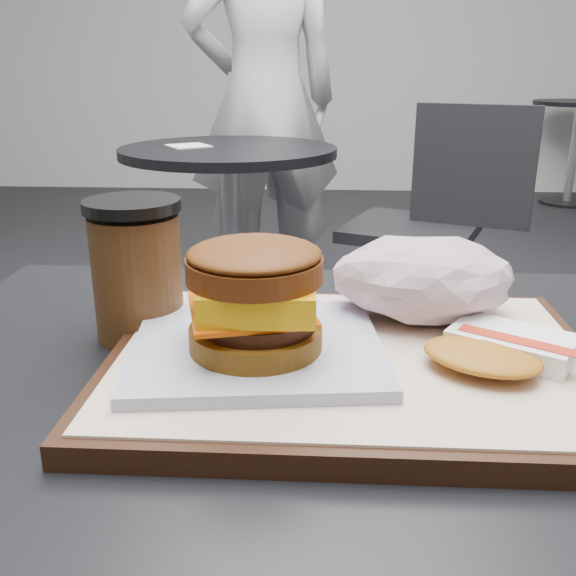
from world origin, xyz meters
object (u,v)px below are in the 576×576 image
Objects in this scene: hash_brown at (499,349)px; coffee_cup at (137,271)px; serving_tray at (352,363)px; neighbor_table at (230,208)px; patron at (265,100)px; breakfast_sandwich at (256,310)px; crumpled_wrapper at (423,278)px; neighbor_chair at (432,216)px.

hash_brown is 0.31m from coffee_cup.
coffee_cup is (-0.19, 0.07, 0.05)m from serving_tray.
neighbor_table is at bearing 101.74° from serving_tray.
patron is at bearing 97.08° from serving_tray.
serving_tray is at bearing -19.61° from coffee_cup.
serving_tray is 0.20m from coffee_cup.
hash_brown is at bearing -74.74° from neighbor_table.
crumpled_wrapper is (0.14, 0.10, -0.00)m from breakfast_sandwich.
hash_brown is 0.18× the size of neighbor_table.
neighbor_chair is at bearing 78.64° from serving_tray.
neighbor_chair is at bearing 80.25° from crumpled_wrapper.
crumpled_wrapper is (0.06, 0.08, 0.04)m from serving_tray.
coffee_cup is 1.77m from neighbor_chair.
patron reaches higher than coffee_cup.
hash_brown is (0.11, -0.01, 0.02)m from serving_tray.
neighbor_chair reaches higher than serving_tray.
neighbor_table is 0.69m from neighbor_chair.
crumpled_wrapper is 2.11m from patron.
neighbor_table is at bearing 99.15° from breakfast_sandwich.
breakfast_sandwich is 2.19m from patron.
hash_brown is at bearing -6.15° from serving_tray.
patron reaches higher than neighbor_table.
hash_brown is 1.09× the size of coffee_cup.
neighbor_table is (-0.26, 1.64, -0.28)m from breakfast_sandwich.
neighbor_chair is at bearing 123.15° from patron.
neighbor_table is at bearing 95.53° from coffee_cup.
coffee_cup reaches higher than breakfast_sandwich.
coffee_cup is at bearing 160.39° from serving_tray.
patron is at bearing 92.25° from coffee_cup.
serving_tray is at bearing 173.85° from hash_brown.
neighbor_table is (-0.15, 1.56, -0.28)m from coffee_cup.
serving_tray is 0.09m from breakfast_sandwich.
neighbor_table is (-0.34, 1.62, -0.23)m from serving_tray.
breakfast_sandwich is 1.54× the size of hash_brown.
breakfast_sandwich is 1.67× the size of coffee_cup.
breakfast_sandwich is at bearing -168.50° from serving_tray.
hash_brown is (0.18, 0.00, -0.03)m from breakfast_sandwich.
crumpled_wrapper is 0.21× the size of neighbor_table.
patron reaches higher than breakfast_sandwich.
neighbor_chair is at bearing 8.15° from neighbor_table.
breakfast_sandwich reaches higher than neighbor_table.
patron reaches higher than neighbor_chair.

